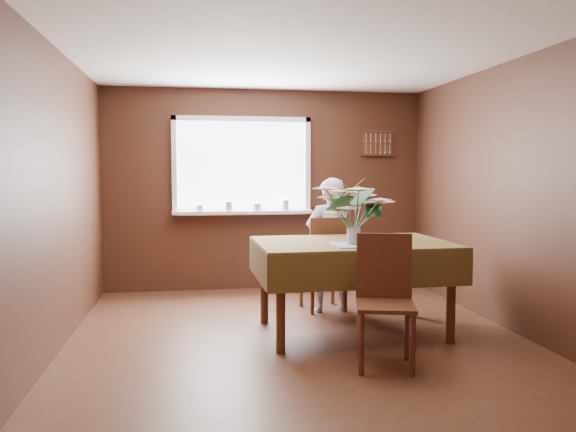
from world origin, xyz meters
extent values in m
plane|color=#462518|center=(0.00, 0.00, 0.00)|extent=(4.50, 4.50, 0.00)
plane|color=white|center=(0.00, 0.00, 2.50)|extent=(4.50, 4.50, 0.00)
plane|color=#58301F|center=(0.00, 2.25, 1.25)|extent=(4.00, 0.00, 4.00)
plane|color=#58301F|center=(0.00, -2.25, 1.25)|extent=(4.00, 0.00, 4.00)
plane|color=#58301F|center=(-2.00, 0.00, 1.25)|extent=(0.00, 4.50, 4.50)
plane|color=#58301F|center=(2.00, 0.00, 1.25)|extent=(0.00, 4.50, 4.50)
cube|color=white|center=(-0.30, 2.23, 1.55)|extent=(1.60, 0.01, 1.10)
cube|color=white|center=(-0.30, 2.22, 2.13)|extent=(1.72, 0.06, 0.06)
cube|color=white|center=(-0.30, 2.22, 0.97)|extent=(1.72, 0.06, 0.06)
cube|color=white|center=(-1.13, 2.22, 1.55)|extent=(0.06, 0.06, 1.22)
cube|color=white|center=(0.53, 2.22, 1.55)|extent=(0.06, 0.06, 1.22)
cube|color=white|center=(-0.30, 2.15, 0.98)|extent=(1.72, 0.20, 0.04)
cylinder|color=white|center=(-0.83, 2.13, 1.04)|extent=(0.09, 0.09, 0.08)
cylinder|color=white|center=(-0.48, 2.13, 1.06)|extent=(0.11, 0.11, 0.12)
cylinder|color=white|center=(-0.12, 2.13, 1.05)|extent=(0.12, 0.12, 0.09)
cylinder|color=white|center=(0.23, 2.13, 1.06)|extent=(0.10, 0.10, 0.13)
cube|color=#532B1B|center=(1.45, 2.23, 1.85)|extent=(0.40, 0.03, 0.30)
cube|color=#532B1B|center=(1.45, 2.21, 2.00)|extent=(0.44, 0.04, 0.03)
cube|color=#532B1B|center=(1.45, 2.21, 1.70)|extent=(0.44, 0.04, 0.03)
cylinder|color=#532B1B|center=(-0.21, -0.35, 0.40)|extent=(0.08, 0.08, 0.79)
cylinder|color=#532B1B|center=(1.28, -0.32, 0.40)|extent=(0.08, 0.08, 0.79)
cylinder|color=#532B1B|center=(-0.23, 0.58, 0.40)|extent=(0.08, 0.08, 0.79)
cylinder|color=#532B1B|center=(1.26, 0.61, 0.40)|extent=(0.08, 0.08, 0.79)
cube|color=#532B1B|center=(0.52, 0.13, 0.81)|extent=(1.69, 1.14, 0.04)
cube|color=#48381A|center=(0.52, 0.13, 0.84)|extent=(1.75, 1.21, 0.01)
cube|color=#48381A|center=(0.54, -0.46, 0.68)|extent=(1.73, 0.05, 0.31)
cube|color=#48381A|center=(0.51, 0.72, 0.68)|extent=(1.73, 0.05, 0.31)
cube|color=#48381A|center=(-0.34, 0.11, 0.68)|extent=(0.04, 1.18, 0.31)
cube|color=#48381A|center=(1.39, 0.15, 0.68)|extent=(0.04, 1.18, 0.31)
cube|color=#4D8FDB|center=(0.53, -0.15, 0.85)|extent=(0.51, 0.38, 0.01)
cylinder|color=#532B1B|center=(0.62, 1.24, 0.23)|extent=(0.04, 0.04, 0.46)
cylinder|color=#532B1B|center=(0.25, 1.19, 0.23)|extent=(0.04, 0.04, 0.46)
cylinder|color=#532B1B|center=(0.67, 0.87, 0.23)|extent=(0.04, 0.04, 0.46)
cylinder|color=#532B1B|center=(0.30, 0.83, 0.23)|extent=(0.04, 0.04, 0.46)
cube|color=#532B1B|center=(0.46, 1.03, 0.48)|extent=(0.48, 0.48, 0.03)
cube|color=#532B1B|center=(0.49, 0.84, 0.75)|extent=(0.43, 0.08, 0.51)
cylinder|color=#532B1B|center=(0.29, -0.94, 0.23)|extent=(0.04, 0.04, 0.46)
cylinder|color=#532B1B|center=(0.64, -1.04, 0.23)|extent=(0.04, 0.04, 0.46)
cylinder|color=#532B1B|center=(0.38, -0.59, 0.23)|extent=(0.04, 0.04, 0.46)
cylinder|color=#532B1B|center=(0.74, -0.68, 0.23)|extent=(0.04, 0.04, 0.46)
cube|color=#532B1B|center=(0.51, -0.81, 0.47)|extent=(0.52, 0.52, 0.03)
cube|color=#532B1B|center=(0.56, -0.62, 0.74)|extent=(0.42, 0.14, 0.51)
imported|color=white|center=(0.51, 0.93, 0.71)|extent=(0.55, 0.39, 1.41)
cylinder|color=white|center=(0.47, -0.09, 0.92)|extent=(0.12, 0.12, 0.15)
cylinder|color=#33662D|center=(0.47, -0.09, 1.04)|extent=(0.07, 0.07, 0.11)
cylinder|color=white|center=(0.99, 0.24, 0.85)|extent=(0.28, 0.28, 0.01)
cube|color=silver|center=(0.69, -0.06, 0.85)|extent=(0.03, 0.21, 0.00)
camera|label=1|loc=(-0.88, -4.77, 1.47)|focal=35.00mm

